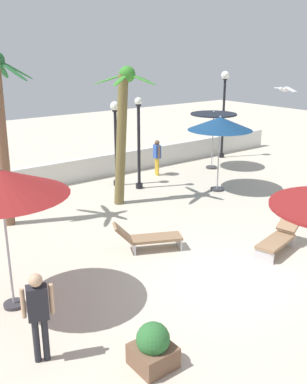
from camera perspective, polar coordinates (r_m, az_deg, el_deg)
The scene contains 16 objects.
ground_plane at distance 10.98m, azimuth 11.40°, elevation -11.53°, with size 56.00×56.00×0.00m, color beige.
boundary_wall at distance 18.39m, azimuth -12.41°, elevation 2.28°, with size 25.20×0.30×0.95m, color silver.
patio_umbrella_2 at distance 9.28m, azimuth -19.19°, elevation 1.08°, with size 2.74×2.74×3.13m.
patio_umbrella_3 at distance 17.05m, azimuth 8.62°, elevation 8.68°, with size 2.48×2.48×2.94m.
patio_umbrella_5 at distance 20.41m, azimuth 7.76°, elevation 9.37°, with size 2.09×2.09×2.67m.
palm_tree_0 at distance 15.46m, azimuth -3.97°, elevation 9.06°, with size 2.18×2.18×4.81m.
palm_tree_1 at distance 14.07m, azimuth -19.18°, elevation 8.39°, with size 2.12×2.07×5.31m.
lamp_post_0 at distance 17.66m, azimuth -4.92°, elevation 7.44°, with size 0.37×0.37×3.41m.
lamp_post_1 at distance 17.25m, azimuth -1.91°, elevation 6.66°, with size 0.29×0.29×3.60m.
lamp_post_2 at distance 22.58m, azimuth 9.11°, elevation 11.40°, with size 0.41×0.41×4.31m.
lounge_chair_0 at distance 12.71m, azimuth 15.98°, elevation -5.63°, with size 1.93×0.94×0.83m.
lounge_chair_1 at distance 12.24m, azimuth -0.78°, elevation -5.90°, with size 1.94×1.30×0.84m.
guest_0 at distance 19.32m, azimuth 0.46°, elevation 4.90°, with size 0.32×0.55×1.57m.
guest_1 at distance 8.16m, azimuth -14.70°, elevation -14.43°, with size 0.53×0.35×1.74m.
seagull_0 at distance 14.08m, azimuth 16.64°, elevation 12.63°, with size 0.41×0.92×0.15m.
planter at distance 8.18m, azimuth -0.06°, elevation -19.42°, with size 0.70×0.70×0.85m.
Camera 1 is at (-7.36, -6.13, 5.37)m, focal length 41.24 mm.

